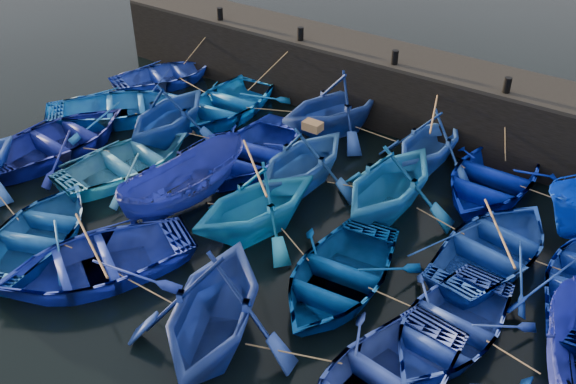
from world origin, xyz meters
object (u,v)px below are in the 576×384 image
Objects in this scene: boat_8 at (250,152)px; wooden_crate at (313,126)px; boat_0 at (164,75)px; boat_13 at (59,139)px.

wooden_crate is (2.54, -0.10, 1.80)m from boat_8.
boat_0 is 0.81× the size of boat_13.
boat_0 is at bearing 149.07° from boat_8.
wooden_crate reaches higher than boat_0.
boat_0 is 7.62m from boat_8.
boat_13 reaches higher than boat_0.
boat_8 is (7.00, -3.01, 0.07)m from boat_0.
boat_8 is 3.11m from wooden_crate.
boat_13 is 9.60× the size of wooden_crate.
wooden_crate is (9.54, -3.11, 1.87)m from boat_0.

